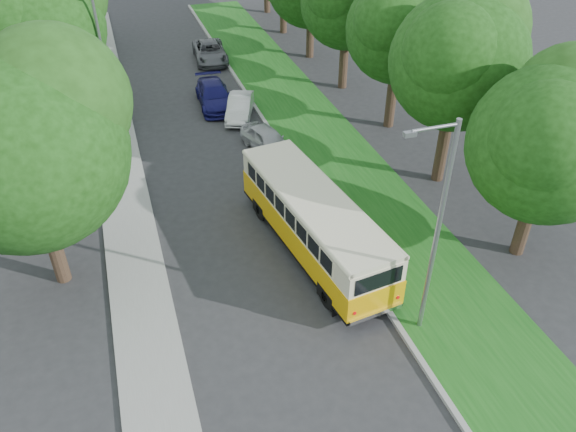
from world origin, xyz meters
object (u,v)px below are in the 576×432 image
object	(u,v)px
lamppost_far	(102,61)
car_blue	(214,95)
vintage_bus	(314,223)
car_white	(240,107)
lamppost_near	(436,228)
car_silver	(267,140)
car_grey	(210,52)

from	to	relation	value
lamppost_far	car_blue	distance (m)	7.16
lamppost_far	vintage_bus	xyz separation A→B (m)	(6.93, -13.36, -2.73)
car_white	vintage_bus	bearing A→B (deg)	-70.47
lamppost_far	vintage_bus	distance (m)	15.30
lamppost_near	car_silver	world-z (taller)	lamppost_near
car_silver	vintage_bus	bearing A→B (deg)	-111.39
vintage_bus	car_blue	distance (m)	15.12
lamppost_far	car_silver	size ratio (longest dim) A/B	2.03
lamppost_near	lamppost_far	distance (m)	20.53
car_silver	car_grey	world-z (taller)	car_grey
lamppost_near	car_grey	xyz separation A→B (m)	(-1.54, 27.92, -3.71)
car_blue	car_silver	bearing A→B (deg)	-73.94
vintage_bus	car_white	bearing A→B (deg)	81.42
lamppost_near	car_blue	distance (m)	20.75
car_grey	vintage_bus	bearing A→B (deg)	-86.85
car_silver	car_white	world-z (taller)	car_silver
car_white	lamppost_near	bearing A→B (deg)	-64.03
car_blue	car_grey	bearing A→B (deg)	83.03
vintage_bus	lamppost_far	bearing A→B (deg)	109.77
car_silver	lamppost_far	bearing A→B (deg)	130.98
lamppost_far	car_grey	bearing A→B (deg)	51.99
car_white	car_blue	bearing A→B (deg)	139.28
car_silver	car_grey	distance (m)	14.07
car_silver	car_white	size ratio (longest dim) A/B	0.97
car_grey	car_blue	bearing A→B (deg)	-95.51
vintage_bus	car_white	xyz separation A→B (m)	(0.21, 13.08, -0.76)
vintage_bus	car_grey	distance (m)	22.79
car_silver	car_white	distance (m)	4.39
car_grey	car_silver	bearing A→B (deg)	-85.03
lamppost_near	car_silver	xyz separation A→B (m)	(-1.36, 13.85, -3.74)
car_white	car_grey	bearing A→B (deg)	109.12
vintage_bus	car_blue	xyz separation A→B (m)	(-0.89, 15.08, -0.70)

